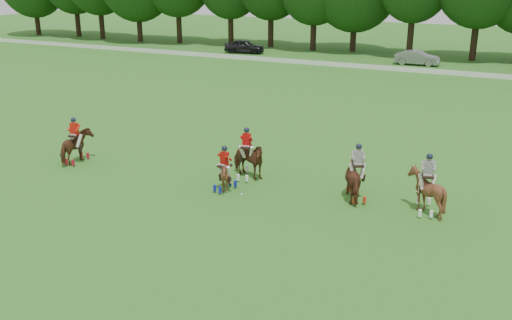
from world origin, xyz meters
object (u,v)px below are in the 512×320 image
at_px(car_left, 244,46).
at_px(polo_stripe_a, 357,179).
at_px(polo_stripe_b, 426,191).
at_px(polo_ball, 242,194).
at_px(polo_red_c, 225,175).
at_px(polo_red_b, 247,160).
at_px(car_mid, 417,58).
at_px(polo_red_a, 76,146).

distance_m(car_left, polo_stripe_a, 44.66).
distance_m(polo_stripe_a, polo_stripe_b, 2.89).
xyz_separation_m(polo_stripe_a, polo_ball, (-4.60, -1.76, -0.87)).
height_order(polo_red_c, polo_ball, polo_red_c).
distance_m(polo_red_b, polo_stripe_a, 5.39).
bearing_deg(polo_stripe_b, car_left, 126.02).
bearing_deg(car_mid, polo_red_b, 176.55).
bearing_deg(polo_stripe_a, polo_stripe_b, -2.67).
height_order(polo_red_b, polo_stripe_a, polo_stripe_a).
bearing_deg(polo_stripe_b, polo_red_b, 177.01).
xyz_separation_m(car_mid, polo_stripe_b, (7.56, -37.54, 0.19)).
bearing_deg(polo_ball, car_mid, 90.09).
distance_m(car_left, car_mid, 19.74).
xyz_separation_m(polo_red_b, polo_ball, (0.78, -2.06, -0.85)).
bearing_deg(polo_red_c, polo_stripe_b, 9.82).
bearing_deg(polo_ball, polo_stripe_a, 20.92).
xyz_separation_m(polo_red_a, polo_red_b, (8.74, 1.79, 0.04)).
relative_size(car_left, polo_red_b, 1.88).
xyz_separation_m(car_left, car_mid, (19.74, 0.00, -0.05)).
bearing_deg(polo_stripe_b, polo_ball, -167.77).
xyz_separation_m(polo_red_b, polo_stripe_a, (5.38, -0.30, 0.02)).
xyz_separation_m(polo_red_c, polo_stripe_a, (5.51, 1.59, 0.19)).
bearing_deg(car_mid, polo_stripe_b, -170.96).
bearing_deg(polo_red_a, polo_red_c, -0.61).
height_order(polo_red_a, polo_red_b, polo_red_b).
height_order(polo_red_b, polo_stripe_b, polo_stripe_b).
bearing_deg(polo_ball, car_left, 116.82).
relative_size(polo_red_b, polo_ball, 27.23).
relative_size(car_mid, polo_stripe_b, 1.79).
bearing_deg(car_mid, polo_red_a, 163.99).
bearing_deg(polo_red_c, polo_ball, -10.69).
xyz_separation_m(polo_stripe_b, polo_ball, (-7.50, -1.63, -0.87)).
relative_size(polo_red_b, polo_red_c, 1.18).
relative_size(car_left, car_mid, 1.03).
height_order(polo_red_c, polo_stripe_b, polo_stripe_b).
relative_size(polo_red_c, polo_stripe_a, 0.84).
relative_size(polo_red_a, polo_stripe_a, 0.95).
xyz_separation_m(polo_red_c, polo_ball, (0.91, -0.17, -0.68)).
bearing_deg(car_left, car_mid, -99.71).
bearing_deg(polo_red_b, car_mid, 88.89).
distance_m(car_mid, polo_ball, 39.17).
height_order(polo_stripe_a, polo_ball, polo_stripe_a).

